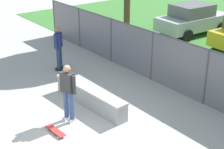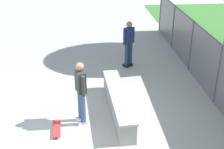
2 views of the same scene
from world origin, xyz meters
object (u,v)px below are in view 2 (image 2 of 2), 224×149
at_px(concrete_ledge, 118,103).
at_px(skateboarder, 81,91).
at_px(bystander, 129,42).
at_px(skateboard, 57,129).

distance_m(concrete_ledge, skateboarder, 1.33).
relative_size(concrete_ledge, bystander, 1.79).
bearing_deg(bystander, skateboarder, -25.77).
relative_size(concrete_ledge, skateboarder, 1.79).
distance_m(concrete_ledge, bystander, 3.47).
relative_size(concrete_ledge, skateboard, 4.00).
bearing_deg(skateboard, skateboarder, 117.47).
bearing_deg(bystander, concrete_ledge, -12.85).
height_order(concrete_ledge, bystander, bystander).
relative_size(skateboarder, skateboard, 2.24).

